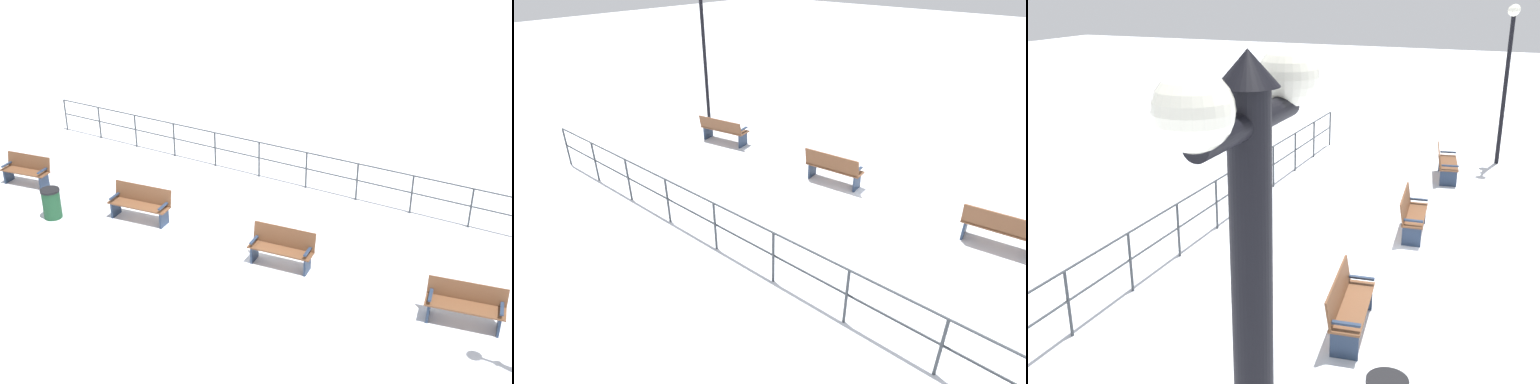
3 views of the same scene
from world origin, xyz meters
TOP-DOWN VIEW (x-y plane):
  - ground_plane at (0.00, 0.00)m, footprint 80.00×80.00m
  - bench_second at (-0.14, -2.13)m, footprint 0.72×1.72m
  - bench_third at (-0.02, 2.11)m, footprint 0.65×1.57m
  - bench_fourth at (0.06, 6.34)m, footprint 0.81×1.65m
  - lamppost_middle at (1.28, 8.42)m, footprint 0.30×1.17m
  - waterfront_railing at (-4.00, -0.00)m, footprint 0.05×17.12m

SIDE VIEW (x-z plane):
  - ground_plane at x=0.00m, z-range 0.00..0.00m
  - bench_fourth at x=0.06m, z-range 0.03..0.87m
  - bench_third at x=-0.02m, z-range 0.02..0.93m
  - bench_second at x=-0.14m, z-range 0.03..0.94m
  - waterfront_railing at x=-4.00m, z-range 0.18..1.30m
  - lamppost_middle at x=1.28m, z-range 0.99..5.53m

